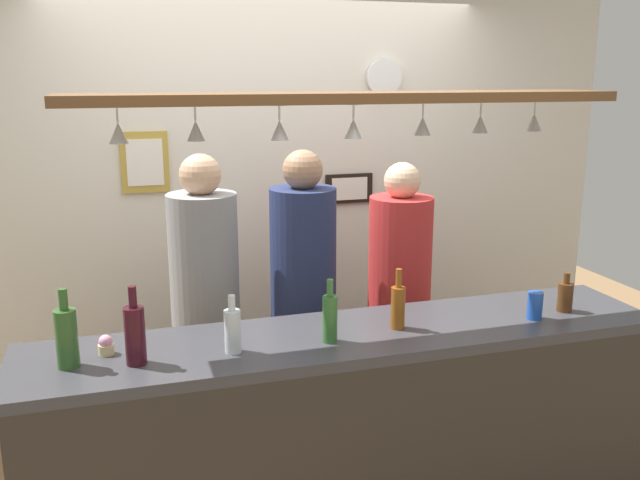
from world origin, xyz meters
name	(u,v)px	position (x,y,z in m)	size (l,w,h in m)	color
back_wall	(272,208)	(0.00, 1.10, 1.30)	(4.40, 0.06, 2.60)	silver
bar_counter	(364,424)	(0.00, -0.51, 0.70)	(2.70, 0.55, 1.04)	#38383D
overhead_glass_rack	(350,97)	(0.00, -0.30, 2.00)	(2.20, 0.36, 0.04)	brown
hanging_wineglass_far_left	(118,132)	(-0.88, -0.30, 1.89)	(0.07, 0.07, 0.13)	silver
hanging_wineglass_left	(196,130)	(-0.60, -0.29, 1.89)	(0.07, 0.07, 0.13)	silver
hanging_wineglass_center_left	(280,129)	(-0.30, -0.35, 1.89)	(0.07, 0.07, 0.13)	silver
hanging_wineglass_center	(353,127)	(-0.01, -0.36, 1.89)	(0.07, 0.07, 0.13)	silver
hanging_wineglass_center_right	(423,125)	(0.31, -0.31, 1.89)	(0.07, 0.07, 0.13)	silver
hanging_wineglass_right	(480,123)	(0.59, -0.27, 1.89)	(0.07, 0.07, 0.13)	silver
hanging_wineglass_far_right	(534,121)	(0.87, -0.26, 1.89)	(0.07, 0.07, 0.13)	silver
person_left_grey_shirt	(205,291)	(-0.51, 0.40, 1.04)	(0.34, 0.34, 1.72)	#2D334C
person_middle_navy_shirt	(304,282)	(0.00, 0.40, 1.04)	(0.34, 0.34, 1.72)	#2D334C
person_right_red_shirt	(399,283)	(0.54, 0.40, 0.99)	(0.34, 0.34, 1.64)	#2D334C
bottle_beer_amber_tall	(398,306)	(0.20, -0.37, 1.14)	(0.06, 0.06, 0.26)	brown
bottle_wine_dark_red	(135,334)	(-0.87, -0.42, 1.16)	(0.08, 0.08, 0.30)	#380F19
bottle_champagne_green	(67,337)	(-1.11, -0.38, 1.16)	(0.08, 0.08, 0.30)	#2D5623
bottle_beer_brown_stubby	(565,296)	(1.01, -0.39, 1.11)	(0.07, 0.07, 0.18)	#512D14
bottle_beer_green_import	(330,317)	(-0.12, -0.42, 1.15)	(0.06, 0.06, 0.26)	#336B2D
bottle_soda_clear	(233,330)	(-0.51, -0.42, 1.13)	(0.06, 0.06, 0.23)	silver
drink_can	(535,306)	(0.82, -0.44, 1.10)	(0.07, 0.07, 0.12)	#1E4CB2
cupcake	(106,345)	(-0.98, -0.30, 1.08)	(0.06, 0.06, 0.08)	beige
picture_frame_lower_pair	(349,188)	(0.48, 1.06, 1.40)	(0.30, 0.02, 0.18)	black
picture_frame_caricature	(145,162)	(-0.73, 1.06, 1.61)	(0.26, 0.02, 0.34)	#B29338
wall_clock	(384,77)	(0.69, 1.05, 2.07)	(0.22, 0.22, 0.03)	white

